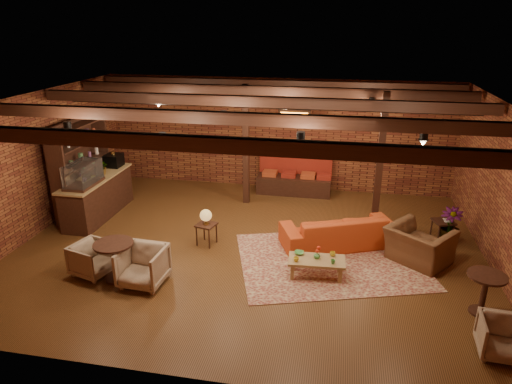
% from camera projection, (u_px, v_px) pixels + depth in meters
% --- Properties ---
extents(floor, '(10.00, 10.00, 0.00)m').
position_uv_depth(floor, '(249.00, 247.00, 10.08)').
color(floor, '#36220D').
rests_on(floor, ground).
extents(ceiling, '(10.00, 8.00, 0.02)m').
position_uv_depth(ceiling, '(248.00, 102.00, 8.94)').
color(ceiling, black).
rests_on(ceiling, wall_back).
extents(wall_back, '(10.00, 0.02, 3.20)m').
position_uv_depth(wall_back, '(276.00, 134.00, 13.18)').
color(wall_back, '#5F261B').
rests_on(wall_back, ground).
extents(wall_front, '(10.00, 0.02, 3.20)m').
position_uv_depth(wall_front, '(185.00, 280.00, 5.84)').
color(wall_front, '#5F261B').
rests_on(wall_front, ground).
extents(wall_left, '(0.02, 8.00, 3.20)m').
position_uv_depth(wall_left, '(34.00, 166.00, 10.39)').
color(wall_left, '#5F261B').
rests_on(wall_left, ground).
extents(wall_right, '(0.02, 8.00, 3.20)m').
position_uv_depth(wall_right, '(506.00, 195.00, 8.63)').
color(wall_right, '#5F261B').
rests_on(wall_right, ground).
extents(ceiling_beams, '(9.80, 6.40, 0.22)m').
position_uv_depth(ceiling_beams, '(248.00, 108.00, 8.98)').
color(ceiling_beams, black).
rests_on(ceiling_beams, ceiling).
extents(ceiling_pipe, '(9.60, 0.12, 0.12)m').
position_uv_depth(ceiling_pipe, '(262.00, 106.00, 10.54)').
color(ceiling_pipe, black).
rests_on(ceiling_pipe, ceiling).
extents(post_left, '(0.16, 0.16, 3.20)m').
position_uv_depth(post_left, '(246.00, 146.00, 12.00)').
color(post_left, black).
rests_on(post_left, ground).
extents(post_right, '(0.16, 0.16, 3.20)m').
position_uv_depth(post_right, '(380.00, 159.00, 10.86)').
color(post_right, black).
rests_on(post_right, ground).
extents(service_counter, '(0.80, 2.50, 1.60)m').
position_uv_depth(service_counter, '(97.00, 186.00, 11.44)').
color(service_counter, black).
rests_on(service_counter, ground).
extents(plant_counter, '(0.35, 0.39, 0.30)m').
position_uv_depth(plant_counter, '(102.00, 168.00, 11.45)').
color(plant_counter, '#337F33').
rests_on(plant_counter, service_counter).
extents(shelving_hutch, '(0.52, 2.00, 2.40)m').
position_uv_depth(shelving_hutch, '(82.00, 169.00, 11.45)').
color(shelving_hutch, black).
rests_on(shelving_hutch, ground).
extents(banquette, '(2.10, 0.70, 1.00)m').
position_uv_depth(banquette, '(294.00, 177.00, 13.06)').
color(banquette, maroon).
rests_on(banquette, ground).
extents(service_sign, '(0.86, 0.06, 0.30)m').
position_uv_depth(service_sign, '(294.00, 115.00, 11.98)').
color(service_sign, orange).
rests_on(service_sign, ceiling).
extents(ceiling_spotlights, '(6.40, 4.40, 0.28)m').
position_uv_depth(ceiling_spotlights, '(248.00, 119.00, 9.06)').
color(ceiling_spotlights, black).
rests_on(ceiling_spotlights, ceiling).
extents(rug, '(4.38, 3.81, 0.01)m').
position_uv_depth(rug, '(330.00, 260.00, 9.53)').
color(rug, maroon).
rests_on(rug, floor).
extents(sofa, '(2.67, 1.86, 0.73)m').
position_uv_depth(sofa, '(338.00, 230.00, 10.06)').
color(sofa, '#B53F19').
rests_on(sofa, floor).
extents(coffee_table, '(1.12, 0.60, 0.63)m').
position_uv_depth(coffee_table, '(316.00, 261.00, 8.84)').
color(coffee_table, olive).
rests_on(coffee_table, floor).
extents(side_table_lamp, '(0.48, 0.48, 0.83)m').
position_uv_depth(side_table_lamp, '(206.00, 218.00, 10.01)').
color(side_table_lamp, black).
rests_on(side_table_lamp, floor).
extents(round_table_left, '(0.75, 0.75, 0.78)m').
position_uv_depth(round_table_left, '(115.00, 255.00, 8.67)').
color(round_table_left, black).
rests_on(round_table_left, floor).
extents(armchair_a, '(0.82, 0.85, 0.72)m').
position_uv_depth(armchair_a, '(93.00, 257.00, 8.92)').
color(armchair_a, '#C7B39A').
rests_on(armchair_a, floor).
extents(armchair_b, '(0.84, 0.80, 0.82)m').
position_uv_depth(armchair_b, '(143.00, 264.00, 8.56)').
color(armchair_b, '#C7B39A').
rests_on(armchair_b, floor).
extents(armchair_right, '(1.39, 1.32, 1.02)m').
position_uv_depth(armchair_right, '(420.00, 239.00, 9.31)').
color(armchair_right, brown).
rests_on(armchair_right, floor).
extents(side_table_book, '(0.54, 0.54, 0.50)m').
position_uv_depth(side_table_book, '(443.00, 222.00, 10.27)').
color(side_table_book, black).
rests_on(side_table_book, floor).
extents(round_table_right, '(0.64, 0.64, 0.75)m').
position_uv_depth(round_table_right, '(485.00, 288.00, 7.67)').
color(round_table_right, black).
rests_on(round_table_right, floor).
extents(armchair_far, '(0.69, 0.65, 0.66)m').
position_uv_depth(armchair_far, '(503.00, 336.00, 6.75)').
color(armchair_far, '#C7B39A').
rests_on(armchair_far, floor).
extents(plant_tall, '(1.77, 1.77, 2.49)m').
position_uv_depth(plant_tall, '(456.00, 191.00, 9.86)').
color(plant_tall, '#4C7F4C').
rests_on(plant_tall, floor).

